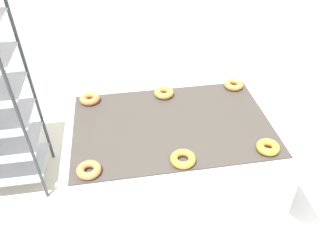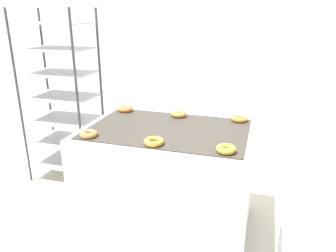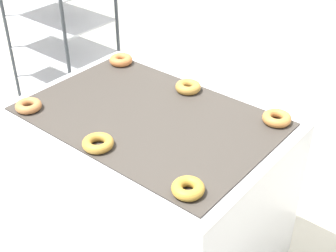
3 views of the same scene
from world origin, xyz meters
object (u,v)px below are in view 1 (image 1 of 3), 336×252
at_px(fryer_machine, 172,172).
at_px(donut_far_right, 234,85).
at_px(glaze_bin, 322,215).
at_px(donut_far_center, 164,93).
at_px(donut_near_left, 89,170).
at_px(donut_far_left, 90,99).
at_px(donut_near_right, 268,147).
at_px(donut_near_center, 183,159).

bearing_deg(fryer_machine, donut_far_right, 33.86).
distance_m(fryer_machine, glaze_bin, 1.12).
relative_size(glaze_bin, donut_far_center, 2.77).
relative_size(donut_near_left, donut_far_right, 0.94).
bearing_deg(donut_far_center, donut_far_right, 2.65).
relative_size(donut_far_left, donut_far_center, 1.00).
relative_size(donut_near_left, donut_near_right, 0.99).
bearing_deg(donut_far_right, donut_far_left, -179.34).
bearing_deg(donut_near_center, fryer_machine, 90.26).
bearing_deg(donut_near_center, donut_far_right, 53.11).
xyz_separation_m(fryer_machine, donut_near_left, (-0.50, -0.33, 0.46)).
bearing_deg(fryer_machine, glaze_bin, -18.49).
distance_m(donut_near_left, donut_far_right, 1.21).
distance_m(donut_far_left, donut_far_right, 1.01).
bearing_deg(donut_near_right, donut_near_left, -179.51).
xyz_separation_m(donut_near_right, donut_far_left, (-0.99, 0.65, 0.00)).
relative_size(donut_near_right, donut_far_center, 0.96).
relative_size(donut_near_center, donut_near_right, 1.07).
xyz_separation_m(fryer_machine, glaze_bin, (1.03, -0.35, -0.26)).
distance_m(glaze_bin, donut_near_center, 1.26).
relative_size(donut_near_right, donut_far_left, 0.96).
distance_m(glaze_bin, donut_far_center, 1.42).
bearing_deg(donut_far_right, fryer_machine, -146.14).
xyz_separation_m(donut_near_right, donut_far_right, (0.02, 0.66, -0.00)).
distance_m(donut_near_right, donut_far_center, 0.80).
xyz_separation_m(donut_near_center, donut_far_right, (0.51, 0.68, 0.00)).
height_order(glaze_bin, donut_near_center, donut_near_center).
bearing_deg(glaze_bin, donut_far_center, 147.23).
relative_size(donut_near_center, donut_far_left, 1.03).
height_order(glaze_bin, donut_near_right, donut_near_right).
height_order(donut_near_center, donut_far_right, donut_far_right).
bearing_deg(donut_near_right, donut_far_right, 88.08).
bearing_deg(donut_near_left, donut_near_right, 0.49).
height_order(donut_near_center, donut_far_left, donut_far_left).
bearing_deg(donut_near_center, donut_near_left, 179.74).
relative_size(glaze_bin, donut_near_left, 2.89).
height_order(donut_near_left, donut_near_center, same).
bearing_deg(fryer_machine, donut_far_left, 146.78).
height_order(fryer_machine, donut_near_right, donut_near_right).
bearing_deg(donut_near_left, glaze_bin, -0.51).
height_order(fryer_machine, glaze_bin, fryer_machine).
bearing_deg(fryer_machine, donut_near_left, -146.29).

